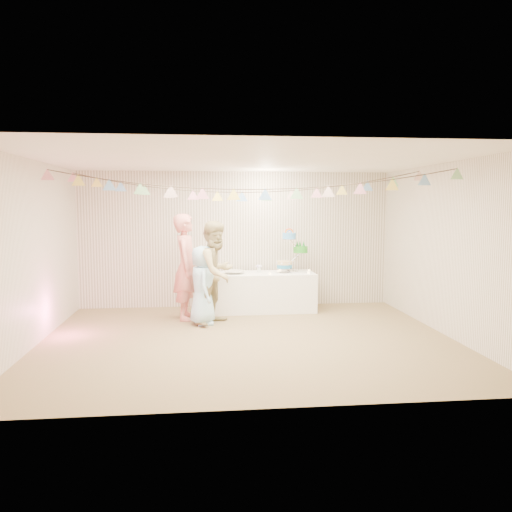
{
  "coord_description": "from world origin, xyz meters",
  "views": [
    {
      "loc": [
        -0.65,
        -7.12,
        1.98
      ],
      "look_at": [
        0.2,
        0.8,
        1.15
      ],
      "focal_mm": 35.0,
      "sensor_mm": 36.0,
      "label": 1
    }
  ],
  "objects": [
    {
      "name": "posy",
      "position": [
        0.39,
        2.03,
        0.82
      ],
      "size": [
        0.13,
        0.13,
        0.15
      ],
      "primitive_type": null,
      "color": "white",
      "rests_on": "table"
    },
    {
      "name": "tealight_5",
      "position": [
        1.36,
        2.13,
        0.73
      ],
      "size": [
        0.04,
        0.04,
        0.03
      ],
      "primitive_type": "cylinder",
      "color": "#FFD88C",
      "rests_on": "table"
    },
    {
      "name": "tealight_4",
      "position": [
        1.28,
        1.8,
        0.73
      ],
      "size": [
        0.04,
        0.04,
        0.03
      ],
      "primitive_type": "cylinder",
      "color": "#FFD88C",
      "rests_on": "table"
    },
    {
      "name": "floor",
      "position": [
        0.0,
        0.0,
        0.0
      ],
      "size": [
        6.0,
        6.0,
        0.0
      ],
      "primitive_type": "plane",
      "color": "brown",
      "rests_on": "ground"
    },
    {
      "name": "platter",
      "position": [
        -0.08,
        1.93,
        0.76
      ],
      "size": [
        0.37,
        0.37,
        0.02
      ],
      "primitive_type": "cylinder",
      "color": "white",
      "rests_on": "table"
    },
    {
      "name": "left_wall",
      "position": [
        -3.0,
        0.0,
        1.3
      ],
      "size": [
        5.0,
        5.0,
        0.0
      ],
      "primitive_type": "plane",
      "color": "silver",
      "rests_on": "ground"
    },
    {
      "name": "bunting_back",
      "position": [
        0.0,
        1.1,
        2.35
      ],
      "size": [
        5.6,
        1.1,
        0.4
      ],
      "primitive_type": null,
      "color": "pink",
      "rests_on": "ceiling"
    },
    {
      "name": "tealight_6",
      "position": [
        0.77,
        2.09,
        0.73
      ],
      "size": [
        0.04,
        0.04,
        0.03
      ],
      "primitive_type": "cylinder",
      "color": "#FFD88C",
      "rests_on": "table"
    },
    {
      "name": "person_child",
      "position": [
        -0.66,
        1.04,
        0.65
      ],
      "size": [
        0.47,
        0.67,
        1.3
      ],
      "primitive_type": "imported",
      "rotation": [
        0.0,
        0.0,
        1.66
      ],
      "color": "#B4E3FF",
      "rests_on": "floor"
    },
    {
      "name": "person_adult_b",
      "position": [
        -0.43,
        1.08,
        0.85
      ],
      "size": [
        1.01,
        1.05,
        1.71
      ],
      "primitive_type": "imported",
      "rotation": [
        0.0,
        0.0,
        0.93
      ],
      "color": "tan",
      "rests_on": "floor"
    },
    {
      "name": "tealight_0",
      "position": [
        -0.34,
        1.83,
        0.73
      ],
      "size": [
        0.04,
        0.04,
        0.03
      ],
      "primitive_type": "cylinder",
      "color": "#FFD88C",
      "rests_on": "table"
    },
    {
      "name": "cake_middle",
      "position": [
        1.19,
        2.12,
        1.11
      ],
      "size": [
        0.27,
        0.27,
        0.22
      ],
      "primitive_type": null,
      "color": "#268F1F",
      "rests_on": "cake_stand"
    },
    {
      "name": "cake_bottom",
      "position": [
        0.86,
        1.97,
        0.84
      ],
      "size": [
        0.31,
        0.31,
        0.15
      ],
      "primitive_type": null,
      "color": "teal",
      "rests_on": "cake_stand"
    },
    {
      "name": "tealight_2",
      "position": [
        0.56,
        1.76,
        0.73
      ],
      "size": [
        0.04,
        0.04,
        0.03
      ],
      "primitive_type": "cylinder",
      "color": "#FFD88C",
      "rests_on": "table"
    },
    {
      "name": "front_wall",
      "position": [
        0.0,
        -2.5,
        1.3
      ],
      "size": [
        6.0,
        6.0,
        0.0
      ],
      "primitive_type": "plane",
      "color": "silver",
      "rests_on": "ground"
    },
    {
      "name": "bunting_front",
      "position": [
        0.0,
        -0.2,
        2.32
      ],
      "size": [
        5.6,
        0.9,
        0.36
      ],
      "primitive_type": null,
      "color": "#72A5E5",
      "rests_on": "ceiling"
    },
    {
      "name": "right_wall",
      "position": [
        3.0,
        0.0,
        1.3
      ],
      "size": [
        5.0,
        5.0,
        0.0
      ],
      "primitive_type": "plane",
      "color": "silver",
      "rests_on": "ground"
    },
    {
      "name": "tealight_1",
      "position": [
        0.11,
        2.16,
        0.73
      ],
      "size": [
        0.04,
        0.04,
        0.03
      ],
      "primitive_type": "cylinder",
      "color": "#FFD88C",
      "rests_on": "table"
    },
    {
      "name": "table",
      "position": [
        0.46,
        1.98,
        0.36
      ],
      "size": [
        1.9,
        0.76,
        0.71
      ],
      "primitive_type": "cube",
      "color": "white",
      "rests_on": "floor"
    },
    {
      "name": "person_adult_a",
      "position": [
        -0.93,
        1.45,
        0.91
      ],
      "size": [
        0.51,
        0.71,
        1.82
      ],
      "primitive_type": "imported",
      "rotation": [
        0.0,
        0.0,
        1.46
      ],
      "color": "#DE7F74",
      "rests_on": "floor"
    },
    {
      "name": "cake_top_tier",
      "position": [
        0.95,
        2.0,
        1.38
      ],
      "size": [
        0.25,
        0.25,
        0.19
      ],
      "primitive_type": null,
      "color": "#4792E1",
      "rests_on": "cake_stand"
    },
    {
      "name": "cake_stand",
      "position": [
        1.01,
        2.03,
        1.13
      ],
      "size": [
        0.68,
        0.4,
        0.76
      ],
      "primitive_type": null,
      "color": "silver",
      "rests_on": "table"
    },
    {
      "name": "ceiling",
      "position": [
        0.0,
        0.0,
        2.6
      ],
      "size": [
        6.0,
        6.0,
        0.0
      ],
      "primitive_type": "plane",
      "color": "white",
      "rests_on": "ground"
    },
    {
      "name": "back_wall",
      "position": [
        0.0,
        2.5,
        1.3
      ],
      "size": [
        6.0,
        6.0,
        0.0
      ],
      "primitive_type": "plane",
      "color": "silver",
      "rests_on": "ground"
    },
    {
      "name": "tealight_3",
      "position": [
        0.81,
        2.2,
        0.73
      ],
      "size": [
        0.04,
        0.04,
        0.03
      ],
      "primitive_type": "cylinder",
      "color": "#FFD88C",
      "rests_on": "table"
    }
  ]
}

